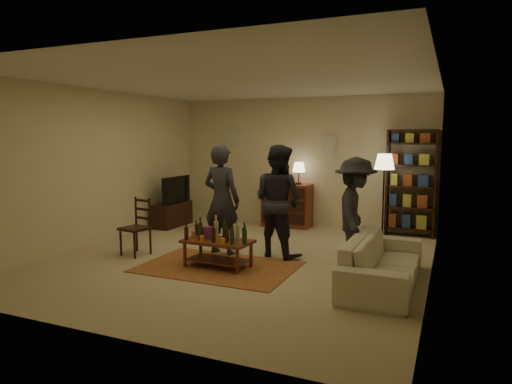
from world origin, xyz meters
The scene contains 13 objects.
floor centered at (0.00, 0.00, 0.00)m, with size 6.00×6.00×0.00m, color #C6B793.
room_shell centered at (-0.65, 2.98, 1.81)m, with size 6.00×6.00×6.00m.
rug centered at (-0.10, -0.54, 0.01)m, with size 2.20×1.50×0.01m, color maroon.
coffee_table centered at (-0.10, -0.54, 0.37)m, with size 1.01×0.58×0.74m.
dining_chair centered at (-1.63, -0.39, 0.48)m, with size 0.47×0.47×0.93m.
tv_stand centered at (-2.44, 1.80, 0.38)m, with size 0.40×1.00×1.06m.
dresser centered at (-0.19, 2.71, 0.48)m, with size 1.00×0.50×1.36m.
bookshelf centered at (2.25, 2.78, 1.03)m, with size 0.90×0.34×2.02m.
floor_lamp centered at (1.82, 2.28, 1.33)m, with size 0.36×0.36×1.57m.
sofa centered at (2.20, -0.40, 0.30)m, with size 2.08×0.81×0.61m, color beige.
person_left centered at (-0.40, 0.16, 0.88)m, with size 0.64×0.42×1.76m, color #282830.
person_right centered at (0.47, 0.41, 0.88)m, with size 0.86×0.67×1.76m, color #222329.
person_by_sofa centered at (1.70, 0.28, 0.80)m, with size 1.03×0.59×1.59m, color #26272E.
Camera 1 is at (2.96, -6.23, 1.87)m, focal length 32.00 mm.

